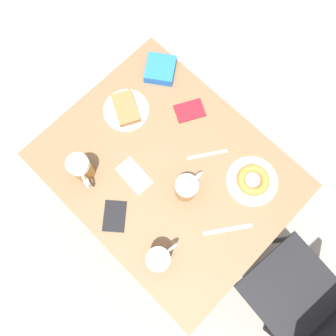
{
  "coord_description": "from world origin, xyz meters",
  "views": [
    {
      "loc": [
        0.24,
        0.24,
        2.07
      ],
      "look_at": [
        0.0,
        0.0,
        0.75
      ],
      "focal_mm": 35.0,
      "sensor_mm": 36.0,
      "label": 1
    }
  ],
  "objects": [
    {
      "name": "passport_near_edge",
      "position": [
        0.29,
        -0.02,
        0.74
      ],
      "size": [
        0.15,
        0.15,
        0.01
      ],
      "rotation": [
        0.0,
        0.0,
        2.28
      ],
      "color": "black",
      "rests_on": "table"
    },
    {
      "name": "plate_with_cake",
      "position": [
        -0.06,
        -0.32,
        0.75
      ],
      "size": [
        0.2,
        0.2,
        0.04
      ],
      "color": "white",
      "rests_on": "table"
    },
    {
      "name": "ground_plane",
      "position": [
        0.0,
        0.0,
        0.0
      ],
      "size": [
        8.0,
        8.0,
        0.0
      ],
      "primitive_type": "plane",
      "color": "gray"
    },
    {
      "name": "passport_far_edge",
      "position": [
        -0.26,
        -0.12,
        0.74
      ],
      "size": [
        0.15,
        0.14,
        0.01
      ],
      "rotation": [
        0.0,
        0.0,
        4.21
      ],
      "color": "maroon",
      "rests_on": "table"
    },
    {
      "name": "chair",
      "position": [
        -0.03,
        0.89,
        0.54
      ],
      "size": [
        0.44,
        0.44,
        0.91
      ],
      "rotation": [
        0.0,
        0.0,
        -0.11
      ],
      "color": "black",
      "rests_on": "ground_plane"
    },
    {
      "name": "fork",
      "position": [
        -0.16,
        0.07,
        0.73
      ],
      "size": [
        0.15,
        0.11,
        0.0
      ],
      "rotation": [
        0.0,
        0.0,
        4.12
      ],
      "color": "silver",
      "rests_on": "table"
    },
    {
      "name": "blue_pouch",
      "position": [
        -0.3,
        -0.35,
        0.75
      ],
      "size": [
        0.18,
        0.18,
        0.04
      ],
      "rotation": [
        0.0,
        0.0,
        3.75
      ],
      "color": "blue",
      "rests_on": "table"
    },
    {
      "name": "beer_mug_right",
      "position": [
        0.28,
        0.23,
        0.8
      ],
      "size": [
        0.14,
        0.09,
        0.14
      ],
      "color": "#8C5619",
      "rests_on": "table"
    },
    {
      "name": "plate_with_donut",
      "position": [
        -0.21,
        0.29,
        0.75
      ],
      "size": [
        0.21,
        0.21,
        0.05
      ],
      "color": "white",
      "rests_on": "table"
    },
    {
      "name": "beer_mug_left",
      "position": [
        0.25,
        -0.24,
        0.8
      ],
      "size": [
        0.09,
        0.13,
        0.14
      ],
      "color": "#8C5619",
      "rests_on": "table"
    },
    {
      "name": "table",
      "position": [
        0.0,
        0.0,
        0.67
      ],
      "size": [
        0.81,
        1.02,
        0.73
      ],
      "color": "brown",
      "rests_on": "ground_plane"
    },
    {
      "name": "knife",
      "position": [
        0.01,
        0.35,
        0.73
      ],
      "size": [
        0.17,
        0.13,
        0.0
      ],
      "rotation": [
        0.0,
        0.0,
        4.09
      ],
      "color": "silver",
      "rests_on": "table"
    },
    {
      "name": "napkin_folded",
      "position": [
        0.12,
        -0.08,
        0.74
      ],
      "size": [
        0.09,
        0.15,
        0.0
      ],
      "rotation": [
        0.0,
        0.0,
        1.51
      ],
      "color": "white",
      "rests_on": "table"
    },
    {
      "name": "beer_mug_center",
      "position": [
        0.01,
        0.12,
        0.8
      ],
      "size": [
        0.14,
        0.09,
        0.14
      ],
      "color": "#8C5619",
      "rests_on": "table"
    }
  ]
}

